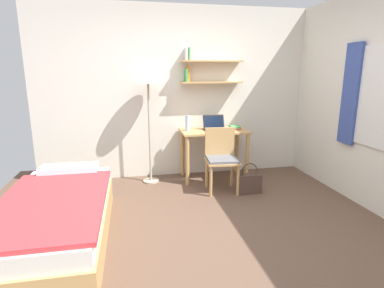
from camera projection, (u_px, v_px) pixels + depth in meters
ground_plane at (214, 235)px, 3.15m from camera, size 5.28×5.28×0.00m
wall_back at (181, 93)px, 4.78m from camera, size 4.40×0.27×2.60m
bed at (57, 218)px, 3.00m from camera, size 0.96×1.99×0.54m
desk at (214, 140)px, 4.71m from camera, size 1.02×0.55×0.76m
desk_chair at (221, 156)px, 4.26m from camera, size 0.47×0.45×0.87m
standing_lamp at (148, 81)px, 4.34m from camera, size 0.41×0.41×1.70m
laptop at (214, 126)px, 4.69m from camera, size 0.34×0.24×0.22m
water_bottle at (188, 123)px, 4.59m from camera, size 0.07×0.07×0.23m
book_stack at (235, 127)px, 4.76m from camera, size 0.16×0.20×0.05m
handbag at (249, 183)px, 4.22m from camera, size 0.33×0.13×0.43m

